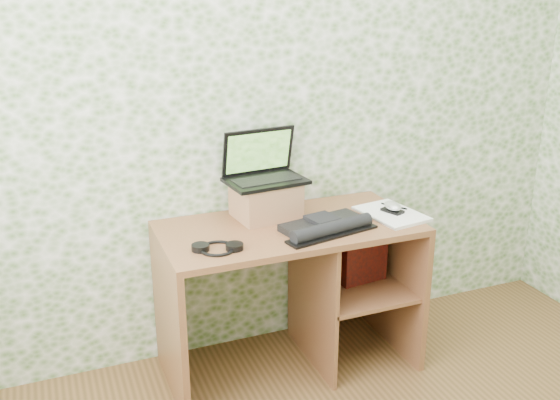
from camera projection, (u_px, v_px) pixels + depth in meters
name	position (u px, v px, depth m)	size (l,w,h in m)	color
wall_back	(265.00, 96.00, 2.98)	(3.50, 3.50, 0.00)	white
desk	(302.00, 272.00, 3.03)	(1.20, 0.60, 0.75)	brown
riser	(266.00, 200.00, 2.96)	(0.29, 0.24, 0.17)	#9F6A47
laptop	(263.00, 169.00, 2.95)	(0.39, 0.29, 0.24)	black
keyboard	(326.00, 226.00, 2.82)	(0.46, 0.31, 0.06)	black
headphones	(218.00, 248.00, 2.62)	(0.21, 0.20, 0.03)	black
notepad	(391.00, 214.00, 3.01)	(0.23, 0.33, 0.02)	white
mouse	(393.00, 208.00, 3.00)	(0.07, 0.11, 0.04)	silver
pen	(394.00, 206.00, 3.08)	(0.01, 0.01, 0.14)	black
red_box	(363.00, 254.00, 3.10)	(0.24, 0.08, 0.29)	maroon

